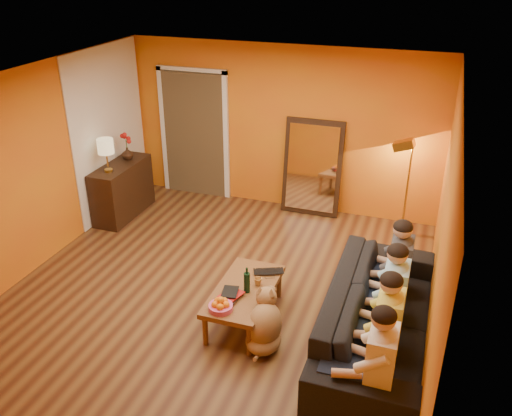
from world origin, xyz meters
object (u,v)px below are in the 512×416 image
(sideboard, at_px, (123,190))
(floor_lamp, at_px, (407,189))
(table_lamp, at_px, (107,156))
(person_far_right, at_px, (399,269))
(coffee_table, at_px, (244,304))
(dog, at_px, (265,320))
(wine_bottle, at_px, (247,280))
(sofa, at_px, (378,317))
(person_mid_right, at_px, (394,296))
(mirror_frame, at_px, (312,167))
(laptop, at_px, (269,274))
(vase, at_px, (127,153))
(person_far_left, at_px, (380,366))
(tumbler, at_px, (258,281))
(person_mid_left, at_px, (388,328))

(sideboard, relative_size, floor_lamp, 0.82)
(table_lamp, height_order, person_far_right, table_lamp)
(table_lamp, bearing_deg, coffee_table, -30.51)
(floor_lamp, relative_size, dog, 2.11)
(table_lamp, height_order, wine_bottle, table_lamp)
(sideboard, xyz_separation_m, floor_lamp, (4.26, 0.80, 0.29))
(sofa, relative_size, person_far_right, 2.16)
(person_mid_right, xyz_separation_m, wine_bottle, (-1.57, -0.16, -0.03))
(mirror_frame, height_order, person_mid_right, mirror_frame)
(table_lamp, xyz_separation_m, wine_bottle, (2.80, -1.67, -0.53))
(sofa, bearing_deg, laptop, 75.52)
(floor_lamp, height_order, person_far_right, floor_lamp)
(sideboard, xyz_separation_m, vase, (0.00, 0.25, 0.52))
(table_lamp, xyz_separation_m, floor_lamp, (4.26, 1.10, -0.39))
(person_far_left, height_order, person_mid_right, same)
(laptop, bearing_deg, mirror_frame, 69.49)
(person_far_right, height_order, wine_bottle, person_far_right)
(coffee_table, bearing_deg, dog, -46.00)
(sofa, distance_m, person_far_left, 1.03)
(wine_bottle, bearing_deg, tumbler, 67.62)
(sofa, relative_size, laptop, 7.44)
(mirror_frame, distance_m, sofa, 3.34)
(person_far_right, bearing_deg, laptop, -167.74)
(sofa, height_order, person_mid_left, person_mid_left)
(sideboard, xyz_separation_m, laptop, (2.93, -1.57, 0.01))
(sideboard, height_order, table_lamp, table_lamp)
(coffee_table, bearing_deg, person_mid_left, -15.67)
(mirror_frame, bearing_deg, dog, -84.39)
(person_mid_right, bearing_deg, person_far_left, -90.00)
(tumbler, bearing_deg, person_far_left, -36.49)
(sideboard, relative_size, person_mid_right, 0.97)
(person_far_left, relative_size, person_far_right, 1.00)
(person_mid_right, distance_m, laptop, 1.47)
(person_mid_right, bearing_deg, wine_bottle, -174.09)
(person_mid_left, distance_m, person_far_right, 1.10)
(floor_lamp, bearing_deg, sideboard, -163.08)
(sideboard, height_order, person_mid_right, person_mid_right)
(person_mid_left, bearing_deg, person_far_right, 90.00)
(sofa, xyz_separation_m, person_far_left, (0.13, -1.00, 0.23))
(table_lamp, bearing_deg, wine_bottle, -30.82)
(table_lamp, xyz_separation_m, vase, (0.00, 0.55, -0.16))
(table_lamp, distance_m, dog, 3.78)
(mirror_frame, bearing_deg, tumbler, -88.36)
(person_far_left, distance_m, laptop, 1.97)
(sofa, bearing_deg, tumbler, 85.50)
(table_lamp, relative_size, coffee_table, 0.42)
(person_far_left, distance_m, wine_bottle, 1.83)
(mirror_frame, relative_size, person_mid_right, 1.25)
(table_lamp, bearing_deg, tumbler, -27.61)
(person_mid_right, height_order, vase, person_mid_right)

